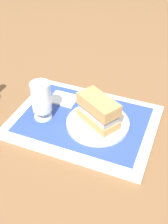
% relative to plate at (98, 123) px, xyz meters
% --- Properties ---
extents(ground_plane, '(3.00, 3.00, 0.00)m').
position_rel_plate_xyz_m(ground_plane, '(0.05, -0.01, -0.03)').
color(ground_plane, brown).
extents(tray, '(0.44, 0.32, 0.02)m').
position_rel_plate_xyz_m(tray, '(0.05, -0.01, -0.02)').
color(tray, silver).
rests_on(tray, ground_plane).
extents(placemat, '(0.38, 0.27, 0.00)m').
position_rel_plate_xyz_m(placemat, '(0.05, -0.01, -0.01)').
color(placemat, '#2D4793').
rests_on(placemat, tray).
extents(plate, '(0.19, 0.19, 0.01)m').
position_rel_plate_xyz_m(plate, '(0.00, 0.00, 0.00)').
color(plate, silver).
rests_on(plate, placemat).
extents(sandwich, '(0.14, 0.12, 0.08)m').
position_rel_plate_xyz_m(sandwich, '(0.00, -0.00, 0.05)').
color(sandwich, tan).
rests_on(sandwich, plate).
extents(beer_glass, '(0.06, 0.06, 0.12)m').
position_rel_plate_xyz_m(beer_glass, '(0.17, 0.03, 0.06)').
color(beer_glass, silver).
rests_on(beer_glass, placemat).
extents(napkin_folded, '(0.09, 0.07, 0.01)m').
position_rel_plate_xyz_m(napkin_folded, '(0.15, -0.08, -0.00)').
color(napkin_folded, white).
rests_on(napkin_folded, placemat).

